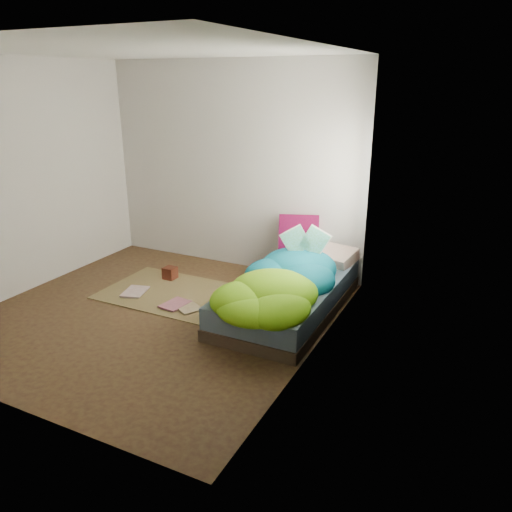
{
  "coord_description": "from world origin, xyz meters",
  "views": [
    {
      "loc": [
        3.06,
        -3.8,
        2.35
      ],
      "look_at": [
        0.83,
        0.75,
        0.55
      ],
      "focal_mm": 35.0,
      "sensor_mm": 36.0,
      "label": 1
    }
  ],
  "objects": [
    {
      "name": "floor_book_b",
      "position": [
        -0.04,
        0.28,
        0.03
      ],
      "size": [
        0.27,
        0.34,
        0.03
      ],
      "primitive_type": "imported",
      "rotation": [
        0.0,
        0.0,
        -0.14
      ],
      "color": "#B3677B",
      "rests_on": "rug"
    },
    {
      "name": "pillow_floral",
      "position": [
        1.39,
        1.51,
        0.41
      ],
      "size": [
        0.68,
        0.5,
        0.14
      ],
      "primitive_type": "cube",
      "rotation": [
        0.0,
        0.0,
        -0.19
      ],
      "color": "white",
      "rests_on": "bed"
    },
    {
      "name": "rug",
      "position": [
        -0.15,
        0.55,
        0.01
      ],
      "size": [
        1.6,
        1.1,
        0.01
      ],
      "primitive_type": "cube",
      "color": "brown",
      "rests_on": "ground"
    },
    {
      "name": "wooden_box",
      "position": [
        -0.44,
        0.9,
        0.08
      ],
      "size": [
        0.15,
        0.15,
        0.15
      ],
      "primitive_type": "cube",
      "rotation": [
        0.0,
        0.0,
        -0.02
      ],
      "color": "#3E150E",
      "rests_on": "rug"
    },
    {
      "name": "floor_book_a",
      "position": [
        -0.66,
        0.32,
        0.02
      ],
      "size": [
        0.32,
        0.38,
        0.03
      ],
      "primitive_type": "imported",
      "rotation": [
        0.0,
        0.0,
        0.26
      ],
      "color": "white",
      "rests_on": "rug"
    },
    {
      "name": "pillow_magenta",
      "position": [
        0.98,
        1.61,
        0.58
      ],
      "size": [
        0.5,
        0.3,
        0.48
      ],
      "primitive_type": "cube",
      "rotation": [
        0.0,
        0.0,
        0.35
      ],
      "color": "#450429",
      "rests_on": "bed"
    },
    {
      "name": "open_book",
      "position": [
        1.29,
        1.02,
        0.81
      ],
      "size": [
        0.44,
        0.25,
        0.26
      ],
      "primitive_type": null,
      "rotation": [
        0.0,
        0.0,
        0.39
      ],
      "color": "#2B7E29",
      "rests_on": "duvet"
    },
    {
      "name": "floor_book_c",
      "position": [
        0.18,
        0.17,
        0.02
      ],
      "size": [
        0.38,
        0.35,
        0.02
      ],
      "primitive_type": "imported",
      "rotation": [
        0.0,
        0.0,
        1.04
      ],
      "color": "tan",
      "rests_on": "rug"
    },
    {
      "name": "ground",
      "position": [
        0.0,
        0.0,
        0.0
      ],
      "size": [
        3.5,
        3.5,
        0.0
      ],
      "primitive_type": "cube",
      "color": "#3A2016",
      "rests_on": "ground"
    },
    {
      "name": "duvet",
      "position": [
        1.22,
        0.5,
        0.51
      ],
      "size": [
        0.96,
        1.84,
        0.34
      ],
      "primitive_type": null,
      "color": "#08657A",
      "rests_on": "bed"
    },
    {
      "name": "room_walls",
      "position": [
        0.01,
        0.01,
        1.63
      ],
      "size": [
        3.54,
        3.54,
        2.62
      ],
      "color": "beige",
      "rests_on": "ground"
    },
    {
      "name": "bed",
      "position": [
        1.22,
        0.72,
        0.17
      ],
      "size": [
        1.0,
        2.0,
        0.34
      ],
      "color": "#3A2D1F",
      "rests_on": "ground"
    }
  ]
}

